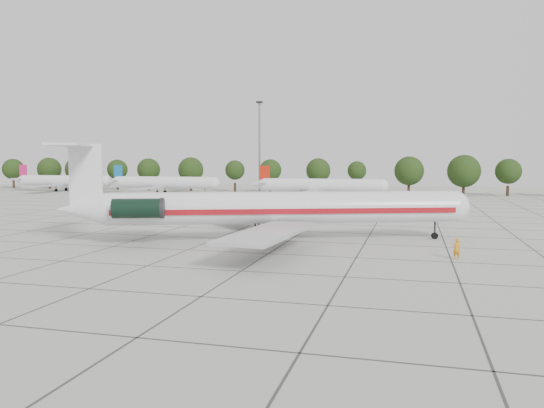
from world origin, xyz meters
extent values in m
plane|color=#B3B3AC|center=(0.00, 0.00, 0.00)|extent=(260.00, 260.00, 0.00)
cube|color=#383838|center=(0.00, 15.00, 0.01)|extent=(170.00, 170.00, 0.02)
cylinder|color=silver|center=(-0.25, -0.14, 3.58)|extent=(35.70, 15.96, 3.37)
sphere|color=silver|center=(17.02, 6.25, 3.58)|extent=(3.37, 3.37, 3.37)
cone|color=silver|center=(-19.91, -7.43, 3.58)|extent=(5.97, 4.94, 3.37)
cube|color=maroon|center=(-0.84, 1.46, 3.32)|extent=(33.59, 12.49, 0.56)
cube|color=maroon|center=(0.35, -1.75, 3.32)|extent=(33.59, 12.49, 0.56)
cube|color=#B7BABC|center=(-5.84, 7.60, 2.20)|extent=(14.22, 14.13, 0.31)
cube|color=#B7BABC|center=(0.55, -9.66, 2.20)|extent=(5.94, 15.67, 0.31)
cube|color=black|center=(-14.95, -3.14, 3.89)|extent=(2.57, 2.03, 0.26)
cylinder|color=black|center=(-15.20, -2.47, 3.89)|extent=(5.28, 3.53, 1.94)
cube|color=black|center=(-13.35, -7.45, 3.89)|extent=(2.57, 2.03, 0.26)
cylinder|color=black|center=(-13.10, -8.13, 3.89)|extent=(5.28, 3.53, 1.94)
cube|color=silver|center=(-19.43, -7.25, 7.16)|extent=(3.17, 1.41, 6.14)
cube|color=silver|center=(-20.10, -7.50, 10.02)|extent=(7.14, 12.57, 0.22)
cylinder|color=black|center=(15.10, 5.54, 0.97)|extent=(0.26, 0.26, 1.94)
cylinder|color=black|center=(15.10, 5.54, 0.36)|extent=(0.77, 0.52, 0.72)
cylinder|color=black|center=(-4.05, 1.28, 1.33)|extent=(0.32, 0.32, 1.84)
cylinder|color=black|center=(-4.05, 1.28, 0.51)|extent=(1.17, 0.93, 1.02)
cylinder|color=black|center=(-2.20, -3.70, 1.33)|extent=(0.32, 0.32, 1.84)
cylinder|color=black|center=(-2.20, -3.70, 0.51)|extent=(1.17, 0.93, 1.02)
imported|color=orange|center=(16.45, -6.41, 0.90)|extent=(0.76, 0.62, 1.81)
cylinder|color=silver|center=(-82.24, 74.49, 3.00)|extent=(27.20, 3.00, 3.00)
cube|color=#B7BABC|center=(-83.24, 74.49, 1.80)|extent=(3.50, 27.20, 0.25)
cube|color=#CB1560|center=(-95.68, 74.49, 5.60)|extent=(2.40, 0.25, 3.60)
cylinder|color=black|center=(-83.24, 76.69, 0.40)|extent=(0.80, 0.45, 0.80)
cylinder|color=black|center=(-83.24, 72.29, 0.40)|extent=(0.80, 0.45, 0.80)
cylinder|color=silver|center=(-49.46, 70.86, 3.00)|extent=(27.20, 3.00, 3.00)
cube|color=#B7BABC|center=(-50.46, 70.86, 1.80)|extent=(3.50, 27.20, 0.25)
cube|color=#0B5C9B|center=(-62.90, 70.86, 5.60)|extent=(2.40, 0.25, 3.60)
cylinder|color=black|center=(-50.46, 73.06, 0.40)|extent=(0.80, 0.45, 0.80)
cylinder|color=black|center=(-50.46, 68.66, 0.40)|extent=(0.80, 0.45, 0.80)
cylinder|color=silver|center=(-7.50, 65.25, 3.00)|extent=(27.20, 3.00, 3.00)
cube|color=#B7BABC|center=(-8.50, 65.25, 1.80)|extent=(3.50, 27.20, 0.25)
cube|color=red|center=(-20.94, 65.25, 5.60)|extent=(2.40, 0.25, 3.60)
cylinder|color=black|center=(-8.50, 67.45, 0.40)|extent=(0.80, 0.45, 0.80)
cylinder|color=black|center=(-8.50, 63.05, 0.40)|extent=(0.80, 0.45, 0.80)
cylinder|color=#332114|center=(-108.21, 85.00, 1.25)|extent=(0.70, 0.70, 2.50)
sphere|color=black|center=(-108.21, 85.00, 6.00)|extent=(6.44, 6.44, 6.44)
cylinder|color=#332114|center=(-95.02, 85.00, 1.25)|extent=(0.70, 0.70, 2.50)
sphere|color=black|center=(-95.02, 85.00, 6.00)|extent=(7.14, 7.14, 7.14)
cylinder|color=#332114|center=(-84.83, 85.00, 1.25)|extent=(0.70, 0.70, 2.50)
sphere|color=black|center=(-84.83, 85.00, 6.00)|extent=(7.79, 7.79, 7.79)
cylinder|color=#332114|center=(-71.64, 85.00, 1.25)|extent=(0.70, 0.70, 2.50)
sphere|color=black|center=(-71.64, 85.00, 6.00)|extent=(5.94, 5.94, 5.94)
cylinder|color=#332114|center=(-61.45, 85.00, 1.25)|extent=(0.70, 0.70, 2.50)
sphere|color=black|center=(-61.45, 85.00, 6.00)|extent=(6.57, 6.57, 6.57)
cylinder|color=#332114|center=(-48.26, 85.00, 1.25)|extent=(0.70, 0.70, 2.50)
sphere|color=black|center=(-48.26, 85.00, 6.00)|extent=(7.15, 7.15, 7.15)
cylinder|color=#332114|center=(-35.07, 85.00, 1.25)|extent=(0.70, 0.70, 2.50)
sphere|color=black|center=(-35.07, 85.00, 6.00)|extent=(5.43, 5.43, 5.43)
cylinder|color=#332114|center=(-24.88, 85.00, 1.25)|extent=(0.70, 0.70, 2.50)
sphere|color=black|center=(-24.88, 85.00, 6.00)|extent=(5.99, 5.99, 5.99)
cylinder|color=#332114|center=(-11.69, 85.00, 1.25)|extent=(0.70, 0.70, 2.50)
sphere|color=black|center=(-11.69, 85.00, 6.00)|extent=(6.50, 6.50, 6.50)
cylinder|color=#332114|center=(-1.50, 85.00, 1.25)|extent=(0.70, 0.70, 2.50)
sphere|color=black|center=(-1.50, 85.00, 6.00)|extent=(4.93, 4.93, 4.93)
cylinder|color=#332114|center=(11.69, 85.00, 1.25)|extent=(0.70, 0.70, 2.50)
sphere|color=black|center=(11.69, 85.00, 6.00)|extent=(7.40, 7.40, 7.40)
cylinder|color=#332114|center=(24.88, 85.00, 1.25)|extent=(0.70, 0.70, 2.50)
sphere|color=black|center=(24.88, 85.00, 6.00)|extent=(8.08, 8.08, 8.08)
cylinder|color=#332114|center=(35.07, 85.00, 1.25)|extent=(0.70, 0.70, 2.50)
sphere|color=black|center=(35.07, 85.00, 6.00)|extent=(6.17, 6.17, 6.17)
cylinder|color=slate|center=(-30.00, 92.00, 12.50)|extent=(0.56, 0.56, 25.00)
cube|color=black|center=(-30.00, 92.00, 25.20)|extent=(1.60, 1.60, 0.50)
camera|label=1|loc=(12.69, -54.34, 8.48)|focal=35.00mm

